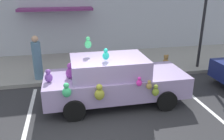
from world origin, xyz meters
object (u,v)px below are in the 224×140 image
Objects in this scene: pedestrian_near_shopfront at (37,59)px; plush_covered_car at (114,79)px; street_lamp_post at (204,14)px; teddy_bear_on_sidewalk at (166,61)px.

plush_covered_car is at bearing -41.00° from pedestrian_near_shopfront.
pedestrian_near_shopfront is (-6.98, -0.02, -1.55)m from street_lamp_post.
street_lamp_post is (4.42, 2.24, 1.71)m from plush_covered_car.
street_lamp_post reaches higher than pedestrian_near_shopfront.
street_lamp_post is at bearing -11.78° from teddy_bear_on_sidewalk.
pedestrian_near_shopfront is at bearing -179.87° from street_lamp_post.
street_lamp_post is (1.44, -0.30, 2.10)m from teddy_bear_on_sidewalk.
plush_covered_car is 8.02× the size of teddy_bear_on_sidewalk.
pedestrian_near_shopfront reaches higher than teddy_bear_on_sidewalk.
plush_covered_car is at bearing -153.10° from street_lamp_post.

